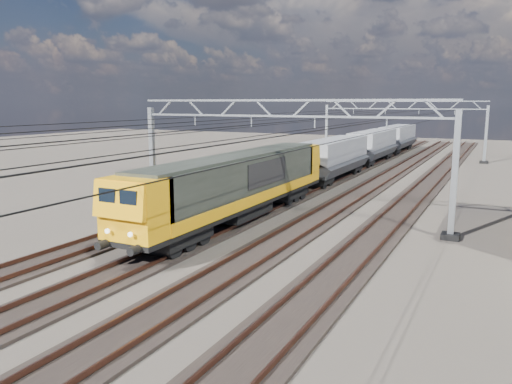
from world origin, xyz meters
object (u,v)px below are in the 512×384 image
at_px(hopper_wagon_mid, 373,144).
at_px(hopper_wagon_third, 398,136).
at_px(locomotive, 239,183).
at_px(catenary_gantry_mid, 282,155).
at_px(catenary_gantry_far, 401,127).
at_px(hopper_wagon_lead, 334,156).

xyz_separation_m(hopper_wagon_mid, hopper_wagon_third, (0.00, 14.20, 0.00)).
bearing_deg(locomotive, hopper_wagon_third, 90.00).
bearing_deg(catenary_gantry_mid, hopper_wagon_mid, 93.77).
bearing_deg(hopper_wagon_mid, locomotive, -90.00).
distance_m(catenary_gantry_far, hopper_wagon_mid, 6.22).
bearing_deg(locomotive, catenary_gantry_far, 86.95).
bearing_deg(catenary_gantry_far, hopper_wagon_mid, -109.52).
bearing_deg(hopper_wagon_lead, hopper_wagon_mid, 90.00).
bearing_deg(hopper_wagon_third, locomotive, -90.00).
bearing_deg(hopper_wagon_third, hopper_wagon_lead, -90.00).
bearing_deg(catenary_gantry_far, hopper_wagon_lead, -95.76).
bearing_deg(hopper_wagon_mid, hopper_wagon_third, 90.00).
height_order(hopper_wagon_mid, hopper_wagon_third, same).
bearing_deg(hopper_wagon_third, catenary_gantry_far, -76.84).
bearing_deg(hopper_wagon_third, catenary_gantry_mid, -87.43).
relative_size(catenary_gantry_far, locomotive, 0.94).
bearing_deg(hopper_wagon_third, hopper_wagon_mid, -90.00).
xyz_separation_m(locomotive, hopper_wagon_third, (-0.00, 46.10, -0.09)).
xyz_separation_m(hopper_wagon_lead, hopper_wagon_third, (0.00, 28.40, 0.00)).
relative_size(catenary_gantry_mid, catenary_gantry_far, 1.00).
relative_size(catenary_gantry_far, hopper_wagon_mid, 1.53).
bearing_deg(catenary_gantry_far, catenary_gantry_mid, -90.00).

